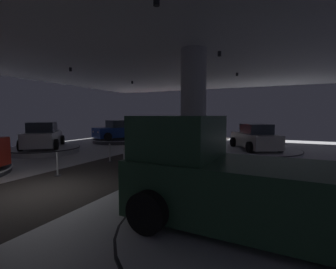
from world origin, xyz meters
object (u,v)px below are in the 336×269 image
Objects in this scene: visitor_walking_near at (174,138)px; display_platform_near_right at (255,233)px; column_right at (193,110)px; display_car_mid_left at (43,136)px; display_platform_far_left at (117,140)px; display_platform_mid_left at (44,150)px; display_platform_deep_left at (147,135)px; display_car_far_left at (118,130)px; display_car_deep_left at (147,127)px; display_platform_far_right at (254,151)px; display_car_far_right at (255,138)px; pickup_truck_near_right at (240,182)px.

display_platform_near_right is at bearing -58.60° from visitor_walking_near.
column_right is 0.97× the size of display_platform_near_right.
display_platform_near_right is (14.01, -5.94, -1.00)m from display_car_mid_left.
display_platform_mid_left is (-0.72, -7.16, 0.01)m from display_platform_far_left.
display_platform_far_left reaches higher than display_platform_near_right.
display_platform_deep_left is 1.09× the size of display_car_far_left.
visitor_walking_near reaches higher than display_platform_mid_left.
visitor_walking_near is at bearing 30.18° from display_car_mid_left.
column_right is 1.11× the size of display_platform_deep_left.
display_car_deep_left is 6.64m from display_platform_far_left.
display_car_far_left reaches higher than display_platform_far_left.
display_platform_far_left is 12.24m from display_platform_far_right.
display_platform_deep_left is at bearing 126.95° from column_right.
display_car_deep_left is 0.96× the size of display_platform_mid_left.
display_car_mid_left reaches higher than display_platform_near_right.
display_platform_mid_left is 14.32m from display_car_far_right.
display_platform_far_right reaches higher than display_platform_near_right.
display_car_far_left reaches higher than display_platform_mid_left.
display_platform_far_right is 5.55m from visitor_walking_near.
display_platform_mid_left reaches higher than display_platform_near_right.
pickup_truck_near_right reaches higher than display_car_deep_left.
display_car_far_left is (-10.08, 7.73, -1.64)m from column_right.
display_platform_far_left is at bearing -114.89° from display_car_far_left.
display_platform_near_right is 0.96× the size of display_platform_far_right.
display_platform_far_left is 0.84× the size of pickup_truck_near_right.
column_right is 1.24× the size of display_car_deep_left.
display_car_deep_left is at bearing 149.33° from display_platform_far_right.
display_platform_mid_left is 8.90m from visitor_walking_near.
pickup_truck_near_right is (13.60, -19.63, 0.98)m from display_platform_deep_left.
display_car_far_right is (12.20, -1.10, -0.11)m from display_car_far_left.
display_car_far_left is (0.63, -6.53, 0.03)m from display_car_deep_left.
pickup_truck_near_right reaches higher than display_platform_far_right.
display_platform_far_left reaches higher than display_platform_deep_left.
display_platform_deep_left is 14.88m from display_platform_far_right.
display_platform_deep_left is 0.84× the size of display_platform_far_right.
column_right is 1.20× the size of display_car_far_left.
display_car_mid_left is 15.25m from display_platform_near_right.
column_right reaches higher than display_platform_far_right.
display_platform_far_left is at bearing -84.62° from display_car_deep_left.
visitor_walking_near is (6.95, -2.75, -0.20)m from display_car_far_left.
display_platform_far_left is at bearing 174.99° from display_car_far_right.
column_right is 6.16m from visitor_walking_near.
display_platform_deep_left is 1.08× the size of display_platform_mid_left.
column_right reaches higher than display_car_far_left.
column_right is 10.93m from display_car_mid_left.
display_car_far_right reaches higher than display_platform_far_left.
display_car_deep_left is (-0.01, 0.03, 0.90)m from display_platform_deep_left.
column_right is 12.95m from display_platform_far_left.
display_platform_deep_left is 11.97m from visitor_walking_near.
display_car_deep_left is 14.92m from display_car_far_right.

